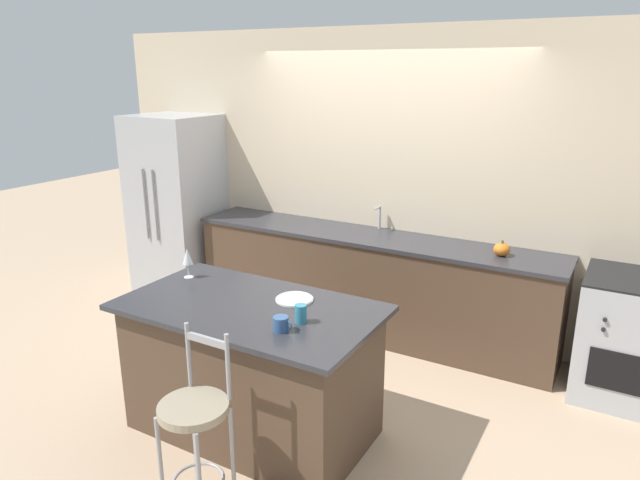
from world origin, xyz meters
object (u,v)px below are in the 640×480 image
Objects in this scene: refrigerator at (178,206)px; dinner_plate at (295,299)px; tumbler_cup at (301,314)px; bar_stool_near at (196,424)px; wine_glass at (187,257)px; oven_range at (638,340)px; pumpkin_decoration at (502,249)px; coffee_mug at (281,324)px.

refrigerator is 7.70× the size of dinner_plate.
tumbler_cup is at bearing -33.80° from refrigerator.
wine_glass is at bearing 132.59° from bar_stool_near.
bar_stool_near reaches higher than oven_range.
refrigerator is at bearing -179.60° from oven_range.
oven_range is at bearing 0.40° from refrigerator.
bar_stool_near is 1.37m from wine_glass.
dinner_plate is at bearing 1.25° from wine_glass.
coffee_mug is at bearing -112.19° from pumpkin_decoration.
oven_range is at bearing 50.64° from bar_stool_near.
bar_stool_near is 8.73× the size of coffee_mug.
pumpkin_decoration reaches higher than oven_range.
tumbler_cup is at bearing 71.18° from bar_stool_near.
oven_range is at bearing 36.99° from dinner_plate.
dinner_plate is at bearing -143.01° from oven_range.
coffee_mug is at bearing -36.48° from refrigerator.
wine_glass is 2.41m from pumpkin_decoration.
refrigerator is 1.80× the size of bar_stool_near.
bar_stool_near is 4.28× the size of dinner_plate.
pumpkin_decoration reaches higher than dinner_plate.
oven_range is 4.29× the size of wine_glass.
refrigerator is 16.92× the size of tumbler_cup.
bar_stool_near is 0.84m from tumbler_cup.
refrigerator reaches higher than oven_range.
refrigerator reaches higher than dinner_plate.
refrigerator reaches higher than bar_stool_near.
oven_range is 8.32× the size of tumbler_cup.
wine_glass is 1.67× the size of pumpkin_decoration.
refrigerator is at bearing 148.32° from dinner_plate.
dinner_plate is 0.45m from coffee_mug.
oven_range is 7.72× the size of coffee_mug.
wine_glass is at bearing -44.88° from refrigerator.
oven_range is 2.68m from coffee_mug.
refrigerator is 3.40m from bar_stool_near.
wine_glass is (-0.86, 0.93, 0.51)m from bar_stool_near.
wine_glass reaches higher than coffee_mug.
coffee_mug is (0.17, -0.42, 0.03)m from dinner_plate.
coffee_mug is 0.16m from tumbler_cup.
coffee_mug reaches higher than dinner_plate.
tumbler_cup is 1.95m from pumpkin_decoration.
tumbler_cup is (-1.77, -1.76, 0.50)m from oven_range.
pumpkin_decoration is at bearing 39.90° from wine_glass.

